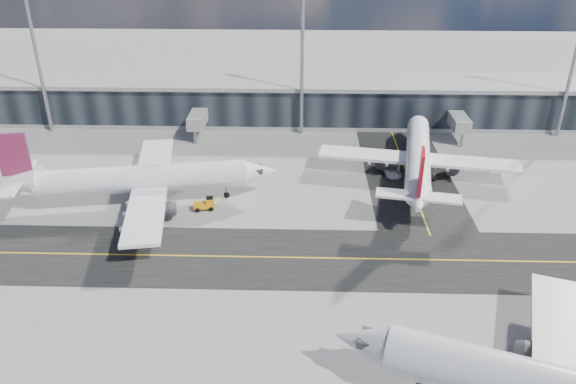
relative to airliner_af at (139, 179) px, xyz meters
name	(u,v)px	position (x,y,z in m)	size (l,w,h in m)	color
ground	(298,276)	(23.96, -18.09, -4.00)	(300.00, 300.00, 0.00)	gray
taxiway_lanes	(327,231)	(27.87, -7.36, -3.99)	(180.00, 63.00, 0.03)	black
terminal_concourse	(302,102)	(24.00, 36.84, 0.09)	(152.00, 19.80, 8.80)	black
floodlight_masts	(302,54)	(23.96, 29.91, 11.60)	(102.50, 0.70, 28.90)	gray
airliner_af	(139,179)	(0.00, 0.00, 0.00)	(40.86, 35.00, 12.12)	white
airliner_redtail	(418,158)	(43.03, 9.83, -0.24)	(32.90, 38.40, 11.40)	white
baggage_tug	(206,204)	(10.08, -1.71, -3.05)	(3.26, 2.08, 1.90)	orange
service_van	(392,170)	(39.25, 11.32, -3.26)	(2.46, 5.33, 1.48)	white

